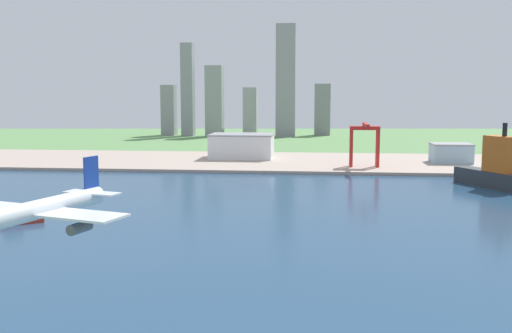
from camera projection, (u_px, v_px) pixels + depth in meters
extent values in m
plane|color=#5D8C51|center=(249.00, 205.00, 309.40)|extent=(2400.00, 2400.00, 0.00)
cube|color=navy|center=(233.00, 231.00, 250.18)|extent=(840.00, 360.00, 0.15)
cube|color=#AC998B|center=(275.00, 162.00, 496.76)|extent=(840.00, 140.00, 2.50)
cylinder|color=silver|center=(35.00, 210.00, 120.10)|extent=(15.72, 39.98, 4.10)
cube|color=silver|center=(42.00, 211.00, 122.03)|extent=(39.33, 19.71, 0.50)
cube|color=#193899|center=(91.00, 177.00, 136.22)|extent=(1.89, 4.80, 9.84)
cube|color=silver|center=(92.00, 193.00, 136.68)|extent=(14.52, 8.29, 0.36)
cylinder|color=#4C4F54|center=(80.00, 228.00, 117.04)|extent=(3.81, 6.09, 2.26)
cylinder|color=#4C4F54|center=(0.00, 219.00, 125.35)|extent=(3.81, 6.09, 2.26)
cube|color=#B22D1E|center=(18.00, 221.00, 262.41)|extent=(20.32, 16.81, 2.82)
cube|color=beige|center=(12.00, 214.00, 260.85)|extent=(8.63, 7.81, 4.28)
cylinder|color=yellow|center=(9.00, 207.00, 259.89)|extent=(1.10, 1.10, 2.26)
cube|color=#2D3338|center=(491.00, 179.00, 366.63)|extent=(36.41, 54.79, 10.38)
cube|color=#BF5919|center=(500.00, 154.00, 358.93)|extent=(18.13, 22.37, 22.46)
cylinder|color=black|center=(505.00, 130.00, 354.46)|extent=(2.84, 2.84, 8.30)
cube|color=red|center=(351.00, 149.00, 448.80)|extent=(2.20, 2.20, 28.76)
cube|color=red|center=(378.00, 149.00, 446.69)|extent=(2.20, 2.20, 28.76)
cube|color=red|center=(351.00, 148.00, 456.70)|extent=(2.20, 2.20, 28.76)
cube|color=red|center=(377.00, 148.00, 454.58)|extent=(2.20, 2.20, 28.76)
cube|color=red|center=(365.00, 128.00, 449.75)|extent=(22.76, 10.00, 2.80)
cube|color=red|center=(366.00, 125.00, 439.93)|extent=(2.60, 38.40, 2.60)
cube|color=white|center=(242.00, 146.00, 514.90)|extent=(54.44, 39.59, 20.13)
cube|color=gray|center=(242.00, 134.00, 513.58)|extent=(55.53, 40.38, 1.20)
cube|color=#99BCD1|center=(451.00, 154.00, 478.90)|extent=(31.39, 25.55, 14.72)
cube|color=gray|center=(451.00, 144.00, 477.92)|extent=(32.02, 26.06, 1.20)
cube|color=gray|center=(169.00, 110.00, 834.72)|extent=(18.89, 22.41, 71.91)
cube|color=gray|center=(188.00, 90.00, 818.36)|extent=(16.74, 18.66, 129.81)
cube|color=gray|center=(215.00, 101.00, 811.84)|extent=(23.61, 23.90, 98.25)
cube|color=#A3A3A6|center=(250.00, 111.00, 843.58)|extent=(19.73, 19.84, 68.51)
cube|color=gray|center=(286.00, 81.00, 806.00)|extent=(26.71, 23.84, 154.51)
cube|color=gray|center=(322.00, 110.00, 834.46)|extent=(22.67, 15.09, 73.73)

